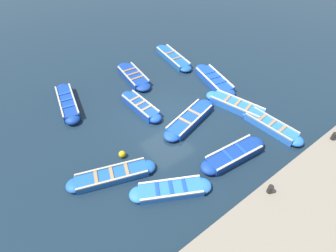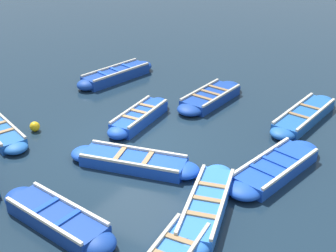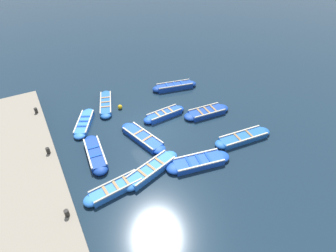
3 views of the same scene
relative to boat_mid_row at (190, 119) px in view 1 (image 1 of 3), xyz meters
name	(u,v)px [view 1 (image 1 of 3)]	position (x,y,z in m)	size (l,w,h in m)	color
ground_plane	(167,116)	(-1.03, -0.67, -0.17)	(120.00, 120.00, 0.00)	#162838
boat_mid_row	(190,119)	(0.00, 0.00, 0.00)	(1.76, 3.86, 0.39)	#1947B7
boat_centre	(141,106)	(-2.35, -1.47, 0.03)	(3.22, 0.93, 0.44)	#1947B7
boat_inner_gap	(234,155)	(3.00, 0.02, 0.03)	(1.15, 3.53, 0.45)	navy
boat_drifting	(214,80)	(-1.78, 3.46, 0.01)	(3.85, 1.67, 0.41)	#1947B7
boat_bow_out	(173,58)	(-5.40, 3.09, 0.00)	(3.97, 1.24, 0.39)	#1E59AD
boat_broadside	(68,103)	(-4.99, -4.51, 0.04)	(3.78, 1.52, 0.47)	navy
boat_near_quay	(133,76)	(-5.08, -0.26, 0.01)	(3.53, 1.23, 0.41)	navy
boat_alongside	(237,106)	(0.75, 2.70, 0.03)	(3.76, 1.77, 0.45)	blue
boat_tucked	(112,176)	(0.70, -4.85, -0.01)	(1.92, 3.79, 0.37)	#1E59AD
boat_end_of_row	(271,126)	(2.83, 2.90, 0.01)	(3.46, 1.05, 0.41)	blue
boat_stern_in	(171,190)	(2.72, -3.30, -0.01)	(2.23, 3.29, 0.36)	blue
quay_wall	(297,224)	(6.58, -0.67, 0.22)	(3.33, 15.10, 0.76)	gray
bollard_mid_north	(270,189)	(5.27, -0.67, 0.77)	(0.20, 0.20, 0.35)	black
bollard_mid_south	(334,136)	(5.27, 3.77, 0.77)	(0.20, 0.20, 0.35)	black
buoy_orange_near	(122,154)	(-0.05, -3.93, 0.00)	(0.32, 0.32, 0.32)	#EAB214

